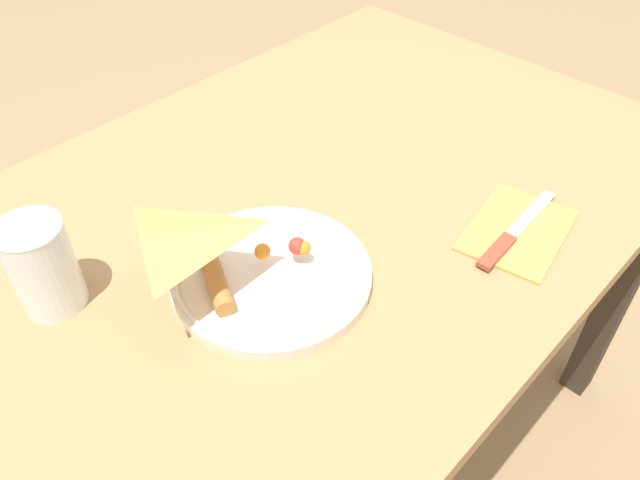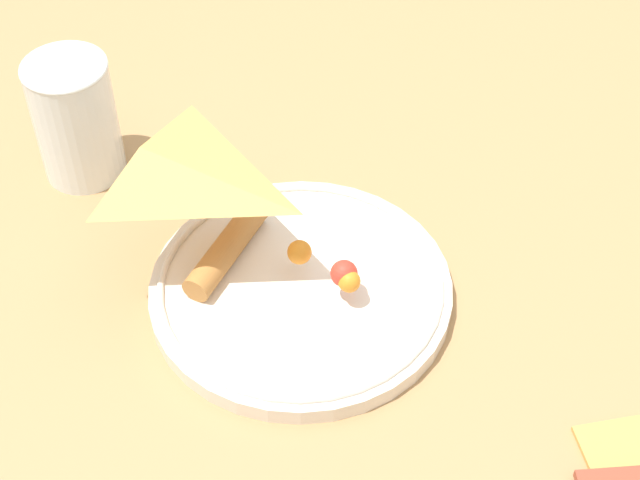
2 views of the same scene
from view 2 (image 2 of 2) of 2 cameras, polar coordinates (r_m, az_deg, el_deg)
The scene contains 3 objects.
dining_table at distance 0.97m, azimuth 7.73°, elevation -3.25°, with size 1.22×0.79×0.71m.
plate_pizza at distance 0.82m, azimuth -1.21°, elevation -2.66°, with size 0.25×0.25×0.05m.
milk_glass at distance 0.94m, azimuth -14.02°, elevation 6.76°, with size 0.08×0.08×0.12m.
Camera 2 is at (-0.14, -0.62, 1.34)m, focal length 55.00 mm.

